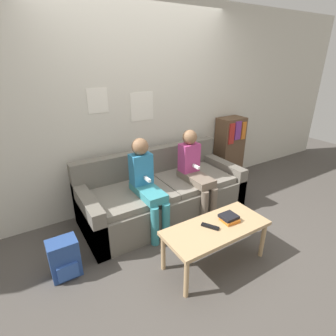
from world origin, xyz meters
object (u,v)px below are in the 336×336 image
at_px(coffee_table, 216,231).
at_px(backpack, 64,259).
at_px(person_left, 147,182).
at_px(tv_remote, 210,226).
at_px(person_right, 195,170).
at_px(bookshelf, 229,149).
at_px(couch, 162,195).

distance_m(coffee_table, backpack, 1.44).
relative_size(coffee_table, person_left, 0.94).
distance_m(tv_remote, backpack, 1.39).
distance_m(coffee_table, person_right, 0.96).
bearing_deg(bookshelf, tv_remote, -138.67).
relative_size(person_right, tv_remote, 6.53).
bearing_deg(person_left, backpack, -166.33).
height_order(couch, person_left, person_left).
distance_m(person_right, tv_remote, 0.96).
xyz_separation_m(person_right, tv_remote, (-0.44, -0.83, -0.17)).
bearing_deg(couch, coffee_table, -91.52).
distance_m(couch, tv_remote, 1.05).
distance_m(couch, bookshelf, 1.52).
bearing_deg(backpack, tv_remote, -25.62).
bearing_deg(coffee_table, backpack, 154.70).
relative_size(person_right, backpack, 2.86).
height_order(bookshelf, backpack, bookshelf).
distance_m(coffee_table, tv_remote, 0.09).
bearing_deg(tv_remote, coffee_table, -48.47).
bearing_deg(person_right, backpack, -171.80).
xyz_separation_m(coffee_table, person_left, (-0.29, 0.85, 0.24)).
height_order(couch, person_right, person_right).
relative_size(bookshelf, backpack, 2.72).
bearing_deg(tv_remote, bookshelf, 11.14).
distance_m(couch, coffee_table, 1.05).
relative_size(person_left, person_right, 1.00).
bearing_deg(person_left, tv_remote, -74.41).
distance_m(couch, person_left, 0.51).
relative_size(tv_remote, backpack, 0.44).
height_order(person_left, person_right, person_left).
bearing_deg(coffee_table, person_right, 65.62).
relative_size(couch, person_right, 1.89).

